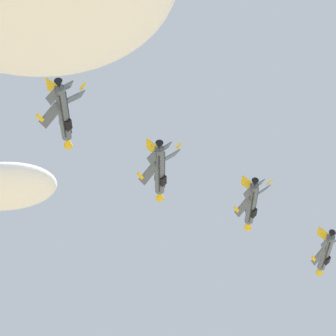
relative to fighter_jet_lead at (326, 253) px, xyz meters
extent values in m
ellipsoid|color=white|center=(-113.37, 93.23, 97.80)|extent=(44.37, 25.41, 15.06)
cylinder|color=#4C5666|center=(0.04, -0.28, 0.00)|extent=(3.45, 12.12, 1.70)
cube|color=#232833|center=(0.36, -0.23, -0.35)|extent=(2.80, 10.17, 1.28)
cone|color=yellow|center=(-1.01, 6.79, 0.00)|extent=(1.90, 2.60, 1.56)
cone|color=black|center=(1.04, -6.95, 0.00)|extent=(1.58, 1.78, 1.36)
ellipsoid|color=#192333|center=(-0.77, 2.27, 0.46)|extent=(2.01, 3.39, 1.55)
cube|color=black|center=(0.27, 1.94, -0.59)|extent=(1.69, 2.38, 1.36)
cube|color=#4C5666|center=(-1.54, -2.25, -1.84)|extent=(3.66, 2.86, 3.01)
cube|color=yellow|center=(-2.89, -3.58, -3.27)|extent=(1.07, 1.70, 0.56)
cube|color=#4C5666|center=(2.25, -1.69, 1.71)|extent=(3.71, 3.44, 3.01)
cube|color=#4C5666|center=(-0.31, -5.49, -1.04)|extent=(2.07, 2.05, 1.62)
cube|color=#4C5666|center=(1.90, -5.16, 1.04)|extent=(2.34, 2.34, 1.62)
cube|color=yellow|center=(-0.47, -5.21, 1.32)|extent=(2.28, 2.85, 2.04)
cylinder|color=#4C5666|center=(-14.22, -16.14, 2.58)|extent=(3.45, 12.12, 1.70)
cube|color=#232833|center=(-13.90, -16.09, 2.24)|extent=(2.80, 10.16, 1.29)
cone|color=yellow|center=(-15.27, -9.07, 2.58)|extent=(1.90, 2.60, 1.56)
cone|color=black|center=(-13.22, -22.81, 2.58)|extent=(1.58, 1.78, 1.36)
ellipsoid|color=#192333|center=(-15.04, -13.59, 3.04)|extent=(2.01, 3.39, 1.56)
cube|color=black|center=(-13.98, -13.92, 1.99)|extent=(1.69, 2.38, 1.37)
cube|color=#4C5666|center=(-15.78, -18.11, 0.72)|extent=(3.63, 2.85, 3.04)
cube|color=yellow|center=(-17.12, -19.44, -0.73)|extent=(1.07, 1.70, 0.56)
cube|color=#4C5666|center=(-12.03, -17.55, 4.31)|extent=(3.69, 3.42, 3.04)
cube|color=yellow|center=(-10.36, -18.43, 5.76)|extent=(1.41, 1.62, 0.56)
cube|color=#4C5666|center=(-14.56, -21.35, 1.53)|extent=(2.05, 2.05, 1.63)
cube|color=#4C5666|center=(-12.37, -21.02, 3.63)|extent=(2.33, 2.33, 1.63)
cube|color=yellow|center=(-14.74, -21.07, 3.89)|extent=(2.30, 2.86, 2.02)
cylinder|color=#4C5666|center=(-29.59, -33.70, -1.05)|extent=(3.45, 12.12, 1.70)
cube|color=#232833|center=(-29.26, -33.65, -1.37)|extent=(2.77, 10.16, 1.31)
cone|color=yellow|center=(-30.64, -26.63, -1.05)|extent=(1.90, 2.60, 1.56)
cone|color=black|center=(-28.59, -40.38, -1.05)|extent=(1.58, 1.78, 1.36)
ellipsoid|color=#192333|center=(-30.43, -31.16, -0.60)|extent=(2.01, 3.39, 1.56)
cube|color=black|center=(-29.34, -31.48, -1.61)|extent=(1.68, 2.38, 1.37)
cube|color=#4C5666|center=(-31.08, -35.66, -2.97)|extent=(3.55, 2.82, 3.13)
cube|color=yellow|center=(-32.38, -36.98, -4.46)|extent=(1.06, 1.69, 0.57)
cube|color=#4C5666|center=(-27.46, -35.12, 0.75)|extent=(3.61, 3.36, 3.13)
cube|color=yellow|center=(-25.84, -36.01, 2.25)|extent=(1.40, 1.62, 0.57)
cube|color=#4C5666|center=(-29.89, -38.90, -2.13)|extent=(2.01, 2.04, 1.68)
cube|color=#4C5666|center=(-27.78, -38.59, 0.04)|extent=(2.29, 2.31, 1.68)
cube|color=yellow|center=(-30.15, -38.64, 0.22)|extent=(2.36, 2.87, 1.97)
cylinder|color=#4C5666|center=(-43.37, -48.29, 1.12)|extent=(3.45, 12.12, 1.70)
cube|color=#232833|center=(-43.02, -48.23, 0.81)|extent=(2.74, 10.16, 1.34)
cone|color=yellow|center=(-44.42, -41.21, 1.12)|extent=(1.90, 2.60, 1.56)
cone|color=black|center=(-42.37, -54.96, 1.12)|extent=(1.58, 1.78, 1.36)
ellipsoid|color=#192333|center=(-44.23, -45.74, 1.55)|extent=(2.01, 3.39, 1.55)
cube|color=black|center=(-43.09, -46.06, 0.58)|extent=(1.67, 2.38, 1.38)
cube|color=#4C5666|center=(-44.78, -50.23, -0.87)|extent=(3.43, 2.78, 3.25)
cube|color=yellow|center=(-46.01, -51.54, -2.43)|extent=(1.05, 1.69, 0.58)
cube|color=#4C5666|center=(-41.32, -49.72, 3.01)|extent=(3.51, 3.29, 3.25)
cube|color=yellow|center=(-39.77, -50.61, 4.56)|extent=(1.39, 1.61, 0.58)
cube|color=#4C5666|center=(-43.63, -53.48, -0.01)|extent=(1.95, 2.03, 1.74)
cube|color=#4C5666|center=(-41.60, -53.18, 2.26)|extent=(2.24, 2.27, 1.74)
cube|color=yellow|center=(-43.99, -53.23, 2.34)|extent=(2.43, 2.88, 1.89)
camera|label=1|loc=(-13.35, -136.09, -81.80)|focal=80.24mm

